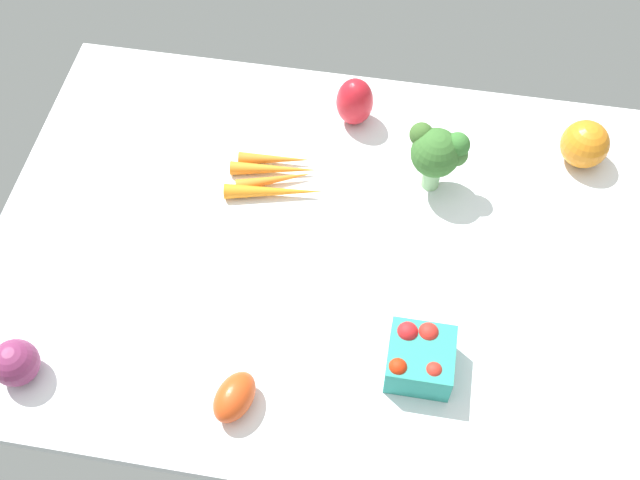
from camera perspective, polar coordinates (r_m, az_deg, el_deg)
name	(u,v)px	position (r cm, az deg, el deg)	size (l,w,h in cm)	color
tablecloth	(320,250)	(123.98, 0.00, -0.76)	(104.00, 76.00, 2.00)	white
red_onion_center	(15,363)	(117.83, -21.28, -8.32)	(6.67, 6.67, 6.67)	#792B55
broccoli_head	(437,152)	(125.49, 8.54, 6.37)	(9.67, 8.03, 12.10)	#95C889
bell_pepper_red	(355,102)	(136.18, 2.54, 10.02)	(6.40, 6.40, 9.18)	red
berry_basket	(420,357)	(111.19, 7.27, -8.47)	(9.12, 9.12, 7.04)	teal
carrot_bunch	(275,177)	(130.00, -3.30, 4.63)	(16.62, 11.34, 2.53)	orange
heirloom_tomato_orange	(585,144)	(137.67, 18.71, 6.63)	(8.01, 8.01, 8.01)	orange
roma_tomato	(235,397)	(109.50, -6.24, -11.29)	(7.72, 5.00, 5.00)	#DB4719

